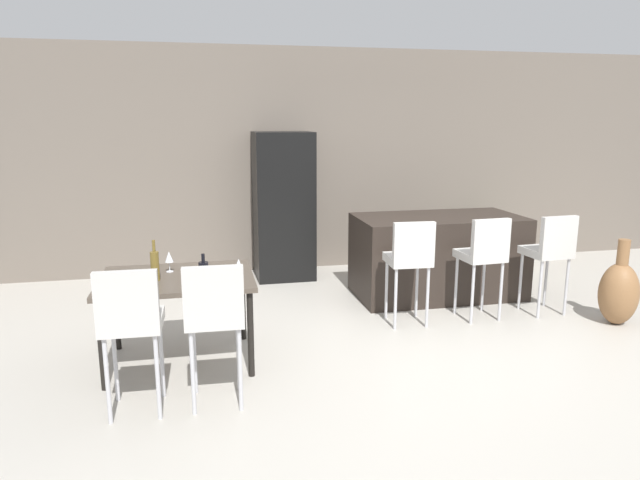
{
  "coord_description": "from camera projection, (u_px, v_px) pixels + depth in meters",
  "views": [
    {
      "loc": [
        -1.85,
        -4.75,
        2.0
      ],
      "look_at": [
        -0.73,
        0.44,
        0.85
      ],
      "focal_mm": 31.61,
      "sensor_mm": 36.0,
      "label": 1
    }
  ],
  "objects": [
    {
      "name": "wine_glass_far",
      "position": [
        239.0,
        265.0,
        4.45
      ],
      "size": [
        0.07,
        0.07,
        0.17
      ],
      "color": "silver",
      "rests_on": "dining_table"
    },
    {
      "name": "dining_chair_near",
      "position": [
        131.0,
        318.0,
        3.74
      ],
      "size": [
        0.41,
        0.41,
        1.05
      ],
      "color": "beige",
      "rests_on": "ground_plane"
    },
    {
      "name": "wine_glass_left",
      "position": [
        169.0,
        257.0,
        4.69
      ],
      "size": [
        0.07,
        0.07,
        0.17
      ],
      "color": "silver",
      "rests_on": "dining_table"
    },
    {
      "name": "bar_chair_left",
      "position": [
        410.0,
        256.0,
        5.43
      ],
      "size": [
        0.42,
        0.42,
        1.05
      ],
      "color": "beige",
      "rests_on": "ground_plane"
    },
    {
      "name": "refrigerator",
      "position": [
        283.0,
        206.0,
        7.11
      ],
      "size": [
        0.72,
        0.68,
        1.84
      ],
      "primitive_type": "cube",
      "color": "black",
      "rests_on": "ground_plane"
    },
    {
      "name": "ground_plane",
      "position": [
        405.0,
        333.0,
        5.34
      ],
      "size": [
        10.0,
        10.0,
        0.0
      ],
      "primitive_type": "plane",
      "color": "#ADA89E"
    },
    {
      "name": "dining_chair_far",
      "position": [
        214.0,
        312.0,
        3.86
      ],
      "size": [
        0.41,
        0.41,
        1.05
      ],
      "color": "beige",
      "rests_on": "ground_plane"
    },
    {
      "name": "floor_vase",
      "position": [
        619.0,
        292.0,
        5.54
      ],
      "size": [
        0.37,
        0.37,
        0.86
      ],
      "color": "brown",
      "rests_on": "ground_plane"
    },
    {
      "name": "bar_chair_middle",
      "position": [
        484.0,
        252.0,
        5.59
      ],
      "size": [
        0.43,
        0.43,
        1.05
      ],
      "color": "beige",
      "rests_on": "ground_plane"
    },
    {
      "name": "wine_bottle_right",
      "position": [
        155.0,
        265.0,
        4.44
      ],
      "size": [
        0.07,
        0.07,
        0.33
      ],
      "color": "brown",
      "rests_on": "dining_table"
    },
    {
      "name": "back_wall",
      "position": [
        338.0,
        160.0,
        7.59
      ],
      "size": [
        10.0,
        0.12,
        2.9
      ],
      "primitive_type": "cube",
      "color": "#665B51",
      "rests_on": "ground_plane"
    },
    {
      "name": "bar_chair_right",
      "position": [
        550.0,
        249.0,
        5.74
      ],
      "size": [
        0.43,
        0.43,
        1.05
      ],
      "color": "beige",
      "rests_on": "ground_plane"
    },
    {
      "name": "wine_bottle_middle",
      "position": [
        204.0,
        274.0,
        4.24
      ],
      "size": [
        0.07,
        0.07,
        0.27
      ],
      "color": "black",
      "rests_on": "dining_table"
    },
    {
      "name": "dining_table",
      "position": [
        177.0,
        285.0,
        4.59
      ],
      "size": [
        1.22,
        0.91,
        0.74
      ],
      "color": "#4C4238",
      "rests_on": "ground_plane"
    },
    {
      "name": "potted_plant",
      "position": [
        486.0,
        239.0,
        7.8
      ],
      "size": [
        0.42,
        0.42,
        0.62
      ],
      "color": "#996B4C",
      "rests_on": "ground_plane"
    },
    {
      "name": "kitchen_island",
      "position": [
        437.0,
        256.0,
        6.43
      ],
      "size": [
        1.86,
        0.94,
        0.92
      ],
      "primitive_type": "cube",
      "color": "black",
      "rests_on": "ground_plane"
    }
  ]
}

